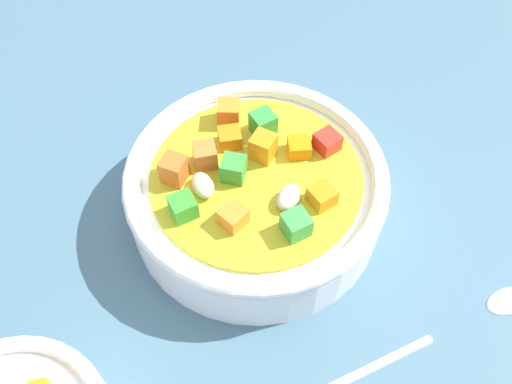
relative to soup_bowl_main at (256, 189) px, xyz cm
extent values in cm
cube|color=#42667A|center=(0.01, 0.02, -4.13)|extent=(140.00, 140.00, 2.00)
cylinder|color=white|center=(0.01, 0.02, -0.82)|extent=(20.78, 20.78, 4.63)
torus|color=white|center=(0.01, 0.02, 1.93)|extent=(20.96, 20.96, 1.43)
cylinder|color=gold|center=(0.01, 0.02, 1.70)|extent=(16.86, 16.86, 0.40)
cube|color=orange|center=(-5.94, -2.08, 2.85)|extent=(1.90, 1.90, 1.89)
cube|color=orange|center=(-1.37, -3.96, 2.85)|extent=(2.10, 2.10, 1.89)
ellipsoid|color=beige|center=(2.59, 2.39, 2.49)|extent=(2.97, 2.63, 1.19)
ellipsoid|color=beige|center=(1.28, -4.08, 2.49)|extent=(2.93, 2.44, 1.18)
cube|color=orange|center=(-2.24, 3.56, 2.53)|extent=(1.87, 1.87, 1.26)
cube|color=orange|center=(-2.01, 0.66, 2.97)|extent=(2.44, 2.44, 2.15)
cube|color=orange|center=(0.01, -6.27, 2.96)|extent=(2.36, 2.36, 2.12)
cube|color=orange|center=(2.67, 4.87, 2.63)|extent=(2.46, 2.46, 1.46)
cube|color=green|center=(3.39, -5.45, 2.76)|extent=(2.40, 2.40, 1.72)
cube|color=green|center=(5.24, 2.72, 2.79)|extent=(2.40, 2.40, 1.78)
cube|color=#398E36|center=(-0.08, -1.71, 2.82)|extent=(2.19, 2.19, 1.84)
cube|color=green|center=(-4.53, 0.76, 2.92)|extent=(2.44, 2.44, 2.04)
cube|color=red|center=(-2.63, 5.85, 2.64)|extent=(2.49, 2.49, 1.48)
cube|color=orange|center=(4.27, -1.80, 2.63)|extent=(2.53, 2.53, 1.46)
cube|color=orange|center=(-3.39, -1.99, 2.57)|extent=(2.03, 2.03, 1.34)
cylinder|color=silver|center=(14.43, 6.25, -2.79)|extent=(5.90, 12.76, 0.67)
ellipsoid|color=silver|center=(9.01, 19.09, -2.72)|extent=(3.27, 4.15, 0.82)
camera|label=1|loc=(25.52, -0.84, 35.27)|focal=37.55mm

